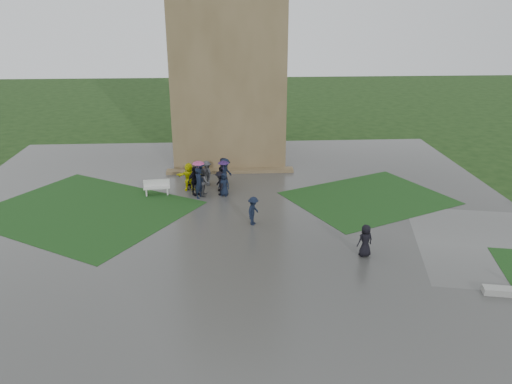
{
  "coord_description": "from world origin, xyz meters",
  "views": [
    {
      "loc": [
        -0.14,
        -23.2,
        11.25
      ],
      "look_at": [
        1.42,
        3.37,
        1.2
      ],
      "focal_mm": 35.0,
      "sensor_mm": 36.0,
      "label": 1
    }
  ],
  "objects": [
    {
      "name": "pedestrian_mid",
      "position": [
        1.17,
        1.53,
        0.81
      ],
      "size": [
        0.93,
        1.15,
        1.59
      ],
      "primitive_type": "imported",
      "rotation": [
        0.0,
        0.0,
        1.1
      ],
      "color": "black",
      "rests_on": "plaza"
    },
    {
      "name": "lawn_inset_left",
      "position": [
        -8.5,
        4.0,
        0.03
      ],
      "size": [
        14.1,
        13.46,
        0.01
      ],
      "primitive_type": "cube",
      "rotation": [
        0.0,
        0.0,
        -0.56
      ],
      "color": "#143713",
      "rests_on": "plaza"
    },
    {
      "name": "tower",
      "position": [
        0.0,
        15.0,
        9.0
      ],
      "size": [
        8.0,
        8.0,
        18.0
      ],
      "primitive_type": "cube",
      "color": "brown",
      "rests_on": "ground"
    },
    {
      "name": "pedestrian_near",
      "position": [
        6.25,
        -2.38,
        0.81
      ],
      "size": [
        0.9,
        0.73,
        1.59
      ],
      "primitive_type": "imported",
      "rotation": [
        0.0,
        0.0,
        3.44
      ],
      "color": "black",
      "rests_on": "plaza"
    },
    {
      "name": "lawn_inset_right",
      "position": [
        8.5,
        5.0,
        0.03
      ],
      "size": [
        11.12,
        10.15,
        0.01
      ],
      "primitive_type": "cube",
      "rotation": [
        0.0,
        0.0,
        0.44
      ],
      "color": "#143713",
      "rests_on": "plaza"
    },
    {
      "name": "plaza",
      "position": [
        0.0,
        2.0,
        0.01
      ],
      "size": [
        34.0,
        34.0,
        0.02
      ],
      "primitive_type": "cube",
      "color": "#393936",
      "rests_on": "ground"
    },
    {
      "name": "ground",
      "position": [
        0.0,
        0.0,
        0.0
      ],
      "size": [
        120.0,
        120.0,
        0.0
      ],
      "primitive_type": "plane",
      "color": "black"
    },
    {
      "name": "tower_plinth",
      "position": [
        0.0,
        10.6,
        0.13
      ],
      "size": [
        9.0,
        0.8,
        0.22
      ],
      "primitive_type": "cube",
      "color": "brown",
      "rests_on": "plaza"
    },
    {
      "name": "visitor_cluster",
      "position": [
        -1.46,
        6.96,
        0.95
      ],
      "size": [
        3.79,
        3.33,
        2.38
      ],
      "color": "black",
      "rests_on": "plaza"
    },
    {
      "name": "bench",
      "position": [
        -4.63,
        6.42,
        0.51
      ],
      "size": [
        1.67,
        0.68,
        0.94
      ],
      "rotation": [
        0.0,
        0.0,
        0.11
      ],
      "color": "beige",
      "rests_on": "plaza"
    }
  ]
}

